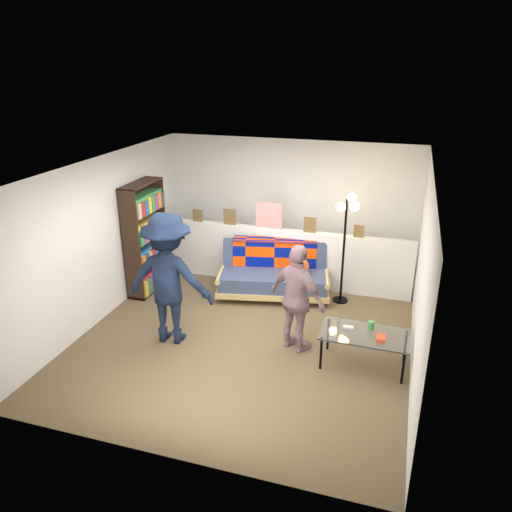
{
  "coord_description": "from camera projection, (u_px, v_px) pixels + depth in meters",
  "views": [
    {
      "loc": [
        1.95,
        -5.93,
        3.71
      ],
      "look_at": [
        0.0,
        0.4,
        1.05
      ],
      "focal_mm": 35.0,
      "sensor_mm": 36.0,
      "label": 1
    }
  ],
  "objects": [
    {
      "name": "coffee_table",
      "position": [
        365.0,
        336.0,
        6.28
      ],
      "size": [
        1.13,
        0.63,
        0.58
      ],
      "color": "black",
      "rests_on": "ground"
    },
    {
      "name": "bookshelf",
      "position": [
        145.0,
        241.0,
        8.25
      ],
      "size": [
        0.31,
        0.93,
        1.85
      ],
      "color": "black",
      "rests_on": "ground"
    },
    {
      "name": "floor_lamp",
      "position": [
        347.0,
        227.0,
        7.68
      ],
      "size": [
        0.36,
        0.33,
        1.78
      ],
      "color": "black",
      "rests_on": "ground"
    },
    {
      "name": "ground",
      "position": [
        248.0,
        334.0,
        7.17
      ],
      "size": [
        5.0,
        5.0,
        0.0
      ],
      "primitive_type": "plane",
      "color": "brown",
      "rests_on": "ground"
    },
    {
      "name": "person_right",
      "position": [
        297.0,
        299.0,
        6.54
      ],
      "size": [
        0.95,
        0.74,
        1.5
      ],
      "primitive_type": "imported",
      "rotation": [
        0.0,
        0.0,
        2.65
      ],
      "color": "#C27D90",
      "rests_on": "ground"
    },
    {
      "name": "ledge_decor",
      "position": [
        267.0,
        218.0,
        8.37
      ],
      "size": [
        2.97,
        0.02,
        0.45
      ],
      "color": "brown",
      "rests_on": "half_wall_ledge"
    },
    {
      "name": "person_left",
      "position": [
        169.0,
        279.0,
        6.71
      ],
      "size": [
        1.24,
        0.78,
        1.85
      ],
      "primitive_type": "imported",
      "rotation": [
        0.0,
        0.0,
        3.22
      ],
      "color": "black",
      "rests_on": "ground"
    },
    {
      "name": "room_shell",
      "position": [
        257.0,
        213.0,
        6.97
      ],
      "size": [
        4.6,
        5.05,
        2.45
      ],
      "color": "silver",
      "rests_on": "ground"
    },
    {
      "name": "half_wall_ledge",
      "position": [
        280.0,
        257.0,
        8.58
      ],
      "size": [
        4.45,
        0.15,
        1.0
      ],
      "primitive_type": "cube",
      "color": "silver",
      "rests_on": "ground"
    },
    {
      "name": "futon_sofa",
      "position": [
        275.0,
        274.0,
        8.23
      ],
      "size": [
        1.95,
        1.2,
        0.78
      ],
      "color": "tan",
      "rests_on": "ground"
    }
  ]
}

